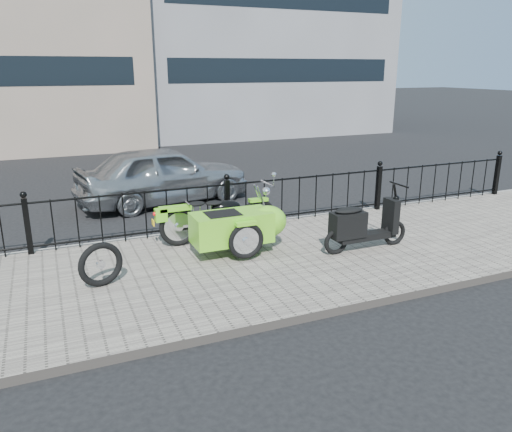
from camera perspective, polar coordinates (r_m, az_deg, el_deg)
name	(u,v)px	position (r m, az deg, el deg)	size (l,w,h in m)	color
ground	(253,256)	(8.59, -0.29, -4.64)	(120.00, 120.00, 0.00)	black
sidewalk	(265,263)	(8.14, 1.08, -5.42)	(30.00, 3.80, 0.12)	#665E56
curb	(225,229)	(9.84, -3.55, -1.51)	(30.00, 0.10, 0.12)	gray
iron_fence	(227,205)	(9.56, -3.32, 1.25)	(14.11, 0.11, 1.08)	black
motorcycle_sidecar	(239,223)	(8.40, -2.00, -0.86)	(2.28, 1.48, 0.98)	black
scooter	(361,226)	(8.58, 11.93, -1.14)	(1.63, 0.48, 1.11)	black
spare_tire	(101,264)	(7.40, -17.32, -5.31)	(0.65, 0.65, 0.09)	black
sedan_car	(164,174)	(12.03, -10.51, 4.70)	(1.63, 4.05, 1.38)	#A4A7AB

